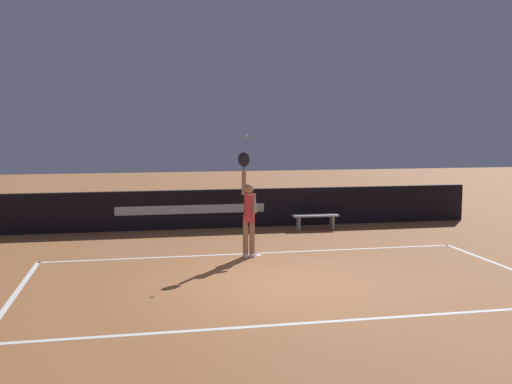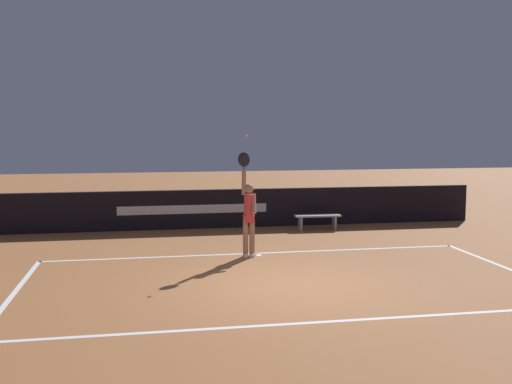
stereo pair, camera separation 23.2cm
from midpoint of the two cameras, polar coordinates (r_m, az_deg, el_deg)
The scene contains 6 objects.
ground_plane at distance 11.92m, azimuth 2.43°, elevation -8.87°, with size 60.00×60.00×0.00m, color #9E6035.
court_lines at distance 12.26m, azimuth 2.01°, elevation -8.42°, with size 10.40×5.41×0.00m.
back_wall at distance 18.46m, azimuth -2.69°, elevation -1.57°, with size 15.54×0.19×1.19m.
tennis_player at distance 14.22m, azimuth -1.18°, elevation -2.06°, with size 0.46×0.41×2.52m.
tennis_ball at distance 14.07m, azimuth -1.39°, elevation 5.34°, with size 0.07×0.07×0.07m.
courtside_bench_near at distance 18.20m, azimuth 5.33°, elevation -2.51°, with size 1.41×0.41×0.45m.
Camera 1 is at (-2.87, -11.15, 3.11)m, focal length 41.78 mm.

